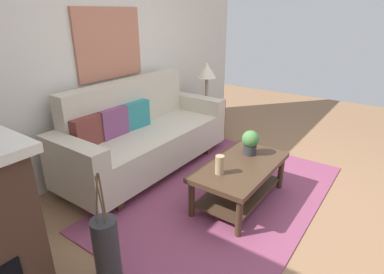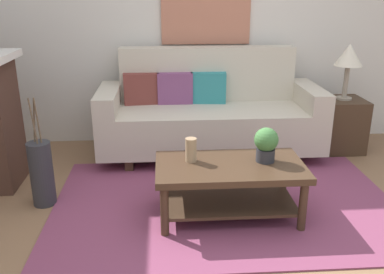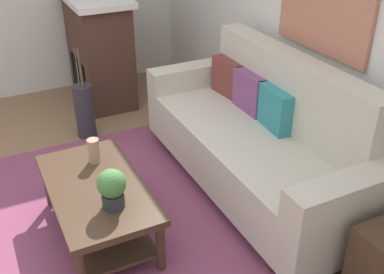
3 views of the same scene
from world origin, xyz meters
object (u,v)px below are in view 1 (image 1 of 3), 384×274
potted_plant_tabletop (250,142)px  side_table (206,118)px  throw_pillow_teal (135,115)px  table_lamp (207,72)px  framed_painting (110,44)px  tabletop_vase (220,165)px  throw_pillow_maroon (87,132)px  couch (144,136)px  throw_pillow_plum (113,123)px  coffee_table (240,175)px  floor_vase (107,251)px

potted_plant_tabletop → side_table: (1.13, 1.28, -0.29)m
throw_pillow_teal → table_lamp: 1.45m
table_lamp → framed_painting: (-1.41, 0.45, 0.49)m
throw_pillow_teal → tabletop_vase: (-0.27, -1.35, -0.16)m
throw_pillow_maroon → throw_pillow_teal: (0.69, 0.00, 0.00)m
couch → throw_pillow_maroon: (-0.69, 0.13, 0.25)m
throw_pillow_maroon → throw_pillow_plum: same height
potted_plant_tabletop → couch: bearing=102.7°
throw_pillow_teal → tabletop_vase: bearing=-101.4°
tabletop_vase → table_lamp: (1.68, 1.24, 0.47)m
couch → potted_plant_tabletop: size_ratio=8.47×
side_table → throw_pillow_plum: bearing=176.5°
throw_pillow_teal → throw_pillow_plum: bearing=180.0°
coffee_table → table_lamp: bearing=43.3°
throw_pillow_teal → potted_plant_tabletop: throw_pillow_teal is taller
potted_plant_tabletop → framed_painting: 1.97m
coffee_table → side_table: side_table is taller
coffee_table → tabletop_vase: bearing=164.7°
tabletop_vase → table_lamp: 2.14m
couch → side_table: couch is taller
side_table → tabletop_vase: bearing=-143.6°
throw_pillow_maroon → floor_vase: (-0.76, -1.13, -0.42)m
throw_pillow_maroon → side_table: size_ratio=0.64×
potted_plant_tabletop → side_table: size_ratio=0.47×
throw_pillow_plum → couch: bearing=-20.0°
throw_pillow_plum → side_table: size_ratio=0.64×
throw_pillow_maroon → throw_pillow_plum: bearing=0.0°
throw_pillow_plum → coffee_table: (0.36, -1.42, -0.37)m
couch → framed_painting: 1.15m
throw_pillow_plum → framed_painting: size_ratio=0.38×
coffee_table → framed_painting: size_ratio=1.16×
potted_plant_tabletop → framed_painting: size_ratio=0.28×
coffee_table → couch: bearing=90.5°
throw_pillow_plum → coffee_table: bearing=-75.9°
throw_pillow_teal → side_table: 1.47m
tabletop_vase → floor_vase: 1.22m
throw_pillow_plum → tabletop_vase: throw_pillow_plum is taller
throw_pillow_maroon → table_lamp: size_ratio=0.63×
side_table → floor_vase: bearing=-160.3°
framed_painting → throw_pillow_plum: bearing=-135.4°
table_lamp → framed_painting: 1.56m
throw_pillow_teal → tabletop_vase: throw_pillow_teal is taller
throw_pillow_plum → tabletop_vase: (0.07, -1.35, -0.16)m
throw_pillow_teal → coffee_table: throw_pillow_teal is taller
coffee_table → floor_vase: floor_vase is taller
coffee_table → potted_plant_tabletop: 0.38m
throw_pillow_maroon → table_lamp: table_lamp is taller
tabletop_vase → throw_pillow_plum: bearing=93.1°
throw_pillow_maroon → potted_plant_tabletop: bearing=-54.9°
couch → throw_pillow_plum: 0.44m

